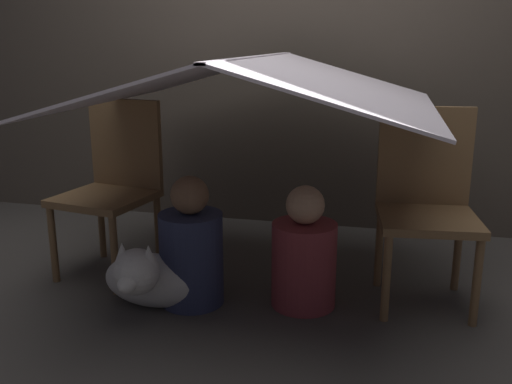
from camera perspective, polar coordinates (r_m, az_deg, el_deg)
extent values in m
plane|color=#47423D|center=(2.69, -0.73, -10.82)|extent=(8.80, 8.80, 0.00)
cube|color=#4C4238|center=(3.64, 4.00, 16.14)|extent=(7.00, 0.05, 2.50)
cylinder|color=brown|center=(3.00, -19.58, -4.97)|extent=(0.04, 0.04, 0.39)
cylinder|color=brown|center=(2.77, -13.95, -6.17)|extent=(0.04, 0.04, 0.39)
cylinder|color=brown|center=(3.26, -15.20, -3.04)|extent=(0.04, 0.04, 0.39)
cylinder|color=brown|center=(3.05, -9.76, -3.97)|extent=(0.04, 0.04, 0.39)
cube|color=brown|center=(2.95, -14.89, -0.59)|extent=(0.50, 0.50, 0.04)
cube|color=brown|center=(3.05, -12.91, 4.78)|extent=(0.42, 0.11, 0.46)
cylinder|color=brown|center=(2.50, 12.90, -8.43)|extent=(0.04, 0.04, 0.39)
cylinder|color=brown|center=(2.57, 21.20, -8.48)|extent=(0.04, 0.04, 0.39)
cylinder|color=brown|center=(2.84, 12.21, -5.50)|extent=(0.04, 0.04, 0.39)
cylinder|color=brown|center=(2.90, 19.51, -5.62)|extent=(0.04, 0.04, 0.39)
cube|color=brown|center=(2.63, 16.80, -2.63)|extent=(0.47, 0.47, 0.04)
cube|color=brown|center=(2.76, 16.53, 3.49)|extent=(0.43, 0.07, 0.46)
cube|color=silver|center=(2.69, -8.25, 10.93)|extent=(0.78, 1.56, 0.23)
cube|color=silver|center=(2.52, 8.81, 10.65)|extent=(0.78, 1.56, 0.23)
cube|color=silver|center=(2.57, 0.00, 13.33)|extent=(0.04, 1.56, 0.01)
cylinder|color=#2D3351|center=(2.62, -6.46, -6.62)|extent=(0.29, 0.29, 0.43)
sphere|color=brown|center=(2.53, -6.65, -0.31)|extent=(0.17, 0.17, 0.17)
cylinder|color=maroon|center=(2.59, 4.81, -7.24)|extent=(0.29, 0.29, 0.39)
sphere|color=tan|center=(2.50, 4.95, -1.29)|extent=(0.17, 0.17, 0.17)
ellipsoid|color=silver|center=(2.64, -10.15, -8.67)|extent=(0.47, 0.22, 0.25)
sphere|color=silver|center=(2.45, -11.87, -7.80)|extent=(0.20, 0.20, 0.20)
ellipsoid|color=silver|center=(2.39, -12.74, -9.02)|extent=(0.08, 0.10, 0.07)
cone|color=silver|center=(2.45, -13.23, -5.94)|extent=(0.07, 0.07, 0.09)
cone|color=silver|center=(2.40, -10.68, -6.22)|extent=(0.07, 0.07, 0.09)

